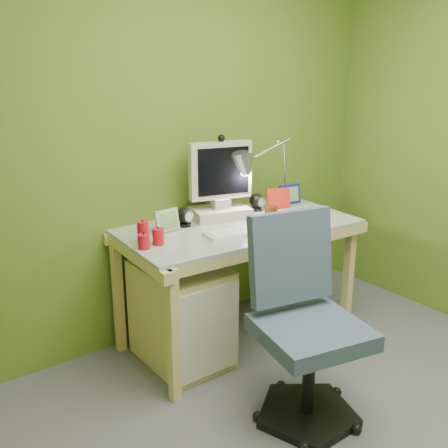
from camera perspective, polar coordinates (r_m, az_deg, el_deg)
wall_back at (r=3.09m, az=-6.80°, el=8.91°), size 3.20×0.01×2.40m
desk at (r=3.18m, az=1.57°, el=-6.36°), size 1.42×0.78×0.74m
monitor at (r=3.12m, az=-0.40°, el=5.66°), size 0.45×0.33×0.56m
speaker_left at (r=3.01m, az=-4.29°, el=0.81°), size 0.11×0.11×0.12m
speaker_right at (r=3.32m, az=3.56°, el=2.39°), size 0.10×0.10×0.11m
keyboard at (r=2.90m, az=2.12°, el=-0.78°), size 0.46×0.20×0.02m
mousepad at (r=3.20m, az=8.54°, el=0.65°), size 0.23×0.18×0.01m
mouse at (r=3.19m, az=8.55°, el=0.90°), size 0.11×0.08×0.03m
amber_tumbler at (r=3.09m, az=5.17°, el=1.06°), size 0.09×0.09×0.10m
candle_cluster at (r=2.73m, az=-8.40°, el=-1.12°), size 0.16×0.14×0.12m
photo_frame_red at (r=3.39m, az=5.94°, el=2.80°), size 0.15×0.08×0.13m
photo_frame_blue at (r=3.51m, az=7.18°, el=3.25°), size 0.15×0.05×0.13m
photo_frame_green at (r=2.93m, az=-6.22°, el=0.38°), size 0.15×0.03×0.13m
desk_lamp at (r=3.39m, az=5.76°, el=7.21°), size 0.61×0.30×0.63m
task_chair at (r=2.47m, az=9.50°, el=-11.23°), size 0.63×0.63×0.95m
radiator at (r=3.84m, az=6.64°, el=-5.25°), size 0.36×0.16×0.36m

